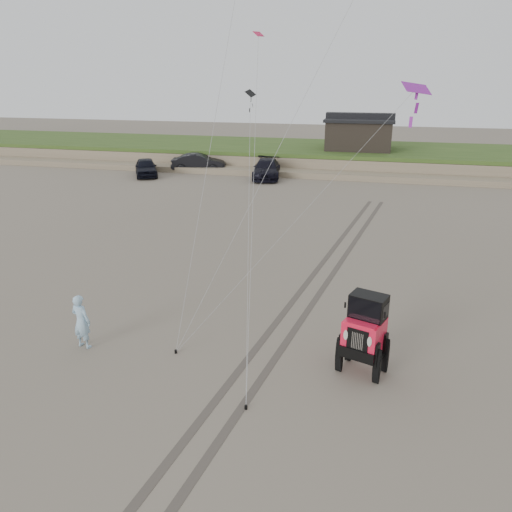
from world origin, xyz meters
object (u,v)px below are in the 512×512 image
(truck_a, at_px, (146,167))
(truck_c, at_px, (267,169))
(jeep, at_px, (363,343))
(cabin, at_px, (359,133))
(man, at_px, (81,321))
(truck_b, at_px, (199,163))

(truck_a, distance_m, truck_c, 10.69)
(truck_a, height_order, jeep, jeep)
(cabin, relative_size, man, 3.44)
(cabin, bearing_deg, truck_b, -157.11)
(truck_a, distance_m, man, 29.82)
(truck_b, distance_m, man, 31.80)
(jeep, bearing_deg, truck_a, 145.30)
(cabin, relative_size, truck_b, 1.30)
(cabin, bearing_deg, truck_a, -152.76)
(truck_c, height_order, man, man)
(truck_a, distance_m, jeep, 33.60)
(truck_b, distance_m, truck_c, 7.01)
(truck_a, relative_size, truck_c, 0.82)
(cabin, xyz_separation_m, truck_b, (-14.14, -5.97, -2.43))
(truck_c, bearing_deg, jeep, -81.08)
(truck_a, height_order, man, man)
(truck_c, distance_m, jeep, 30.13)
(cabin, bearing_deg, jeep, -86.73)
(jeep, height_order, man, jeep)
(truck_c, xyz_separation_m, man, (0.44, -29.31, 0.13))
(truck_b, relative_size, jeep, 0.93)
(truck_a, xyz_separation_m, man, (11.01, -27.72, 0.16))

